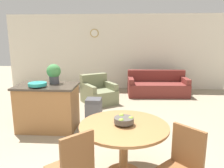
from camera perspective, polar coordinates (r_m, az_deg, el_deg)
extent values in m
cube|color=silver|center=(8.11, 0.80, 8.34)|extent=(8.00, 0.06, 2.70)
cylinder|color=tan|center=(8.13, -4.61, 13.09)|extent=(0.31, 0.02, 0.31)
cylinder|color=white|center=(8.11, -4.62, 13.09)|extent=(0.25, 0.01, 0.25)
cylinder|color=#9E6B3D|center=(3.09, 3.03, -16.98)|extent=(0.12, 0.12, 0.68)
cylinder|color=#9E6B3D|center=(2.93, 3.11, -10.90)|extent=(1.19, 1.19, 0.03)
cube|color=brown|center=(2.36, -8.93, -17.94)|extent=(0.30, 0.30, 0.46)
cube|color=brown|center=(2.62, 19.25, -15.28)|extent=(0.30, 0.30, 0.46)
cylinder|color=#4C4742|center=(2.92, 3.12, -10.32)|extent=(0.10, 0.10, 0.03)
cylinder|color=#4C4742|center=(2.90, 3.13, -9.39)|extent=(0.26, 0.26, 0.07)
sphere|color=#8CB738|center=(2.89, 4.99, -9.01)|extent=(0.07, 0.07, 0.07)
sphere|color=#8CB738|center=(2.97, 2.47, -8.36)|extent=(0.07, 0.07, 0.07)
sphere|color=#8CB738|center=(2.81, 2.44, -9.59)|extent=(0.07, 0.07, 0.07)
cube|color=#9E6B3D|center=(4.74, -16.35, -6.02)|extent=(1.15, 0.72, 0.89)
cube|color=#42382D|center=(4.62, -16.69, -0.50)|extent=(1.21, 0.78, 0.04)
cylinder|color=teal|center=(4.49, -18.86, -0.56)|extent=(0.12, 0.12, 0.02)
cylinder|color=teal|center=(4.48, -18.89, -0.03)|extent=(0.35, 0.35, 0.06)
cylinder|color=#4C4C51|center=(4.72, -14.87, 1.06)|extent=(0.20, 0.20, 0.15)
sphere|color=#478E4C|center=(4.69, -14.99, 3.29)|extent=(0.29, 0.29, 0.29)
cube|color=#56565B|center=(4.54, -4.77, -8.39)|extent=(0.31, 0.31, 0.59)
cube|color=#49494E|center=(4.43, -4.84, -4.34)|extent=(0.30, 0.30, 0.08)
cube|color=maroon|center=(7.33, 11.78, -1.33)|extent=(1.97, 0.97, 0.42)
cube|color=maroon|center=(7.58, 11.44, 2.20)|extent=(1.93, 0.30, 0.38)
cube|color=maroon|center=(7.20, 4.90, -0.67)|extent=(0.20, 0.80, 0.59)
cube|color=maroon|center=(7.53, 18.42, -0.68)|extent=(0.20, 0.80, 0.59)
cube|color=#7A7F5B|center=(6.38, -3.38, -3.20)|extent=(1.18, 1.21, 0.40)
cube|color=#7A7F5B|center=(6.59, -4.81, 0.89)|extent=(0.78, 0.62, 0.41)
cube|color=#7A7F5B|center=(6.21, -6.19, -2.79)|extent=(0.58, 0.76, 0.58)
cube|color=#7A7F5B|center=(6.51, -0.71, -2.03)|extent=(0.58, 0.76, 0.58)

